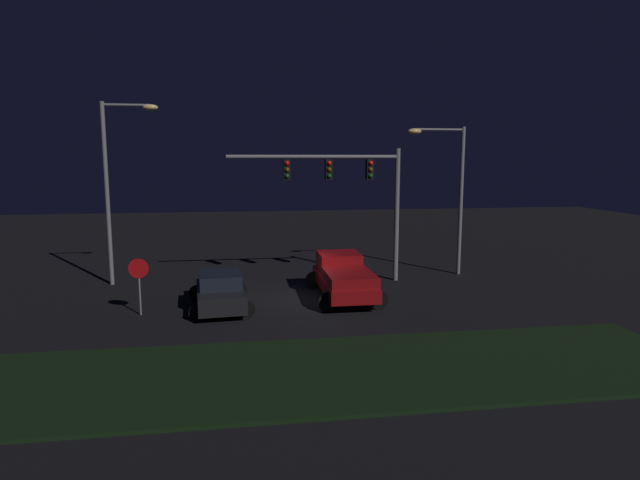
{
  "coord_description": "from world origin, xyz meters",
  "views": [
    {
      "loc": [
        -2.69,
        -22.56,
        6.0
      ],
      "look_at": [
        0.96,
        1.36,
        2.36
      ],
      "focal_mm": 30.3,
      "sensor_mm": 36.0,
      "label": 1
    }
  ],
  "objects_px": {
    "pickup_truck": "(343,275)",
    "traffic_signal_gantry": "(348,182)",
    "car_sedan": "(220,291)",
    "stop_sign": "(139,276)",
    "street_lamp_left": "(117,172)",
    "street_lamp_right": "(449,181)"
  },
  "relations": [
    {
      "from": "pickup_truck",
      "to": "traffic_signal_gantry",
      "type": "bearing_deg",
      "value": -15.08
    },
    {
      "from": "car_sedan",
      "to": "stop_sign",
      "type": "xyz_separation_m",
      "value": [
        -3.03,
        -0.48,
        0.82
      ]
    },
    {
      "from": "stop_sign",
      "to": "pickup_truck",
      "type": "bearing_deg",
      "value": 10.46
    },
    {
      "from": "traffic_signal_gantry",
      "to": "street_lamp_left",
      "type": "bearing_deg",
      "value": 173.86
    },
    {
      "from": "traffic_signal_gantry",
      "to": "stop_sign",
      "type": "relative_size",
      "value": 3.73
    },
    {
      "from": "car_sedan",
      "to": "street_lamp_right",
      "type": "xyz_separation_m",
      "value": [
        11.54,
        4.89,
        4.13
      ]
    },
    {
      "from": "car_sedan",
      "to": "street_lamp_right",
      "type": "distance_m",
      "value": 13.19
    },
    {
      "from": "street_lamp_right",
      "to": "car_sedan",
      "type": "bearing_deg",
      "value": -157.04
    },
    {
      "from": "pickup_truck",
      "to": "traffic_signal_gantry",
      "type": "height_order",
      "value": "traffic_signal_gantry"
    },
    {
      "from": "car_sedan",
      "to": "stop_sign",
      "type": "height_order",
      "value": "stop_sign"
    },
    {
      "from": "pickup_truck",
      "to": "car_sedan",
      "type": "xyz_separation_m",
      "value": [
        -5.26,
        -1.05,
        -0.26
      ]
    },
    {
      "from": "pickup_truck",
      "to": "stop_sign",
      "type": "relative_size",
      "value": 2.43
    },
    {
      "from": "street_lamp_left",
      "to": "street_lamp_right",
      "type": "relative_size",
      "value": 1.13
    },
    {
      "from": "pickup_truck",
      "to": "street_lamp_right",
      "type": "height_order",
      "value": "street_lamp_right"
    },
    {
      "from": "street_lamp_left",
      "to": "stop_sign",
      "type": "distance_m",
      "value": 7.0
    },
    {
      "from": "street_lamp_right",
      "to": "stop_sign",
      "type": "relative_size",
      "value": 3.41
    },
    {
      "from": "pickup_truck",
      "to": "stop_sign",
      "type": "xyz_separation_m",
      "value": [
        -8.29,
        -1.53,
        0.56
      ]
    },
    {
      "from": "car_sedan",
      "to": "traffic_signal_gantry",
      "type": "relative_size",
      "value": 0.55
    },
    {
      "from": "car_sedan",
      "to": "stop_sign",
      "type": "distance_m",
      "value": 3.17
    },
    {
      "from": "street_lamp_right",
      "to": "stop_sign",
      "type": "distance_m",
      "value": 15.87
    },
    {
      "from": "car_sedan",
      "to": "street_lamp_left",
      "type": "distance_m",
      "value": 8.41
    },
    {
      "from": "street_lamp_left",
      "to": "stop_sign",
      "type": "bearing_deg",
      "value": -72.43
    }
  ]
}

